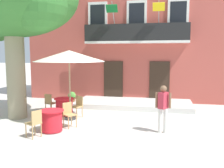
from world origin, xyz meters
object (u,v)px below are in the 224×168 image
object	(u,v)px
cafe_chair_middle_1	(35,122)
plane_tree	(11,1)
ground_planter_left	(72,97)
cafe_chair_near_tree_1	(50,102)
cafe_chair_middle_0	(69,113)
cafe_table_middle	(52,120)
cafe_chair_near_tree_0	(78,105)
cafe_umbrella	(69,56)
pedestrian_near_entrance	(163,106)
cafe_table_near_tree	(64,106)

from	to	relation	value
cafe_chair_middle_1	plane_tree	bearing A→B (deg)	133.03
cafe_chair_middle_1	ground_planter_left	size ratio (longest dim) A/B	1.35
cafe_chair_near_tree_1	cafe_chair_middle_0	bearing A→B (deg)	-48.05
cafe_table_middle	cafe_chair_middle_1	bearing A→B (deg)	-108.79
plane_tree	cafe_chair_near_tree_0	size ratio (longest dim) A/B	7.27
cafe_table_middle	cafe_chair_near_tree_0	bearing A→B (deg)	83.72
cafe_table_middle	cafe_umbrella	xyz separation A→B (m)	(0.05, 1.66, 2.22)
plane_tree	pedestrian_near_entrance	world-z (taller)	plane_tree
plane_tree	cafe_chair_near_tree_1	world-z (taller)	plane_tree
cafe_table_near_tree	cafe_chair_middle_1	world-z (taller)	cafe_chair_middle_1
cafe_chair_near_tree_0	cafe_chair_middle_0	bearing A→B (deg)	-83.78
plane_tree	cafe_table_middle	xyz separation A→B (m)	(2.33, -1.53, -4.45)
cafe_chair_middle_1	cafe_chair_near_tree_0	bearing A→B (deg)	80.42
cafe_table_middle	cafe_chair_middle_1	distance (m)	0.77
cafe_chair_middle_1	ground_planter_left	world-z (taller)	cafe_chair_middle_1
cafe_chair_middle_0	ground_planter_left	size ratio (longest dim) A/B	1.35
cafe_chair_near_tree_0	pedestrian_near_entrance	xyz separation A→B (m)	(3.58, -1.44, 0.40)
plane_tree	cafe_table_middle	world-z (taller)	plane_tree
cafe_chair_near_tree_1	cafe_table_middle	xyz separation A→B (m)	(1.23, -2.45, -0.14)
plane_tree	cafe_chair_middle_0	distance (m)	5.18
cafe_chair_middle_0	pedestrian_near_entrance	world-z (taller)	pedestrian_near_entrance
cafe_chair_near_tree_1	pedestrian_near_entrance	distance (m)	5.37
cafe_table_near_tree	cafe_table_middle	xyz separation A→B (m)	(0.49, -2.32, 0.00)
cafe_table_middle	pedestrian_near_entrance	xyz separation A→B (m)	(3.81, 0.64, 0.54)
cafe_table_middle	pedestrian_near_entrance	world-z (taller)	pedestrian_near_entrance
cafe_table_near_tree	cafe_chair_near_tree_0	world-z (taller)	cafe_chair_near_tree_0
cafe_table_near_tree	ground_planter_left	distance (m)	2.48
cafe_chair_middle_0	ground_planter_left	world-z (taller)	cafe_chair_middle_0
cafe_table_near_tree	pedestrian_near_entrance	distance (m)	4.64
cafe_chair_near_tree_1	cafe_umbrella	distance (m)	2.57
cafe_chair_near_tree_0	cafe_chair_middle_0	xyz separation A→B (m)	(0.16, -1.44, 0.00)
plane_tree	cafe_chair_middle_0	bearing A→B (deg)	-17.92
plane_tree	cafe_chair_middle_1	distance (m)	5.29
cafe_table_near_tree	cafe_chair_near_tree_1	xyz separation A→B (m)	(-0.74, 0.12, 0.14)
ground_planter_left	cafe_chair_middle_1	bearing A→B (deg)	-81.71
cafe_chair_middle_0	cafe_umbrella	xyz separation A→B (m)	(-0.34, 1.02, 2.08)
cafe_chair_middle_0	cafe_chair_near_tree_0	bearing A→B (deg)	96.22
cafe_umbrella	ground_planter_left	bearing A→B (deg)	109.47
cafe_chair_near_tree_0	cafe_table_middle	bearing A→B (deg)	-96.28
plane_tree	ground_planter_left	bearing A→B (deg)	68.06
cafe_chair_near_tree_1	cafe_umbrella	bearing A→B (deg)	-31.39
cafe_chair_near_tree_0	ground_planter_left	distance (m)	2.95
cafe_chair_near_tree_1	cafe_table_middle	bearing A→B (deg)	-63.30
cafe_chair_middle_0	cafe_chair_middle_1	world-z (taller)	same
cafe_chair_middle_1	ground_planter_left	distance (m)	5.52
cafe_chair_middle_0	cafe_umbrella	distance (m)	2.34
cafe_chair_middle_0	cafe_chair_middle_1	distance (m)	1.50
cafe_chair_near_tree_0	ground_planter_left	world-z (taller)	cafe_chair_near_tree_0
pedestrian_near_entrance	cafe_umbrella	bearing A→B (deg)	164.81
cafe_table_near_tree	cafe_chair_near_tree_1	distance (m)	0.77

